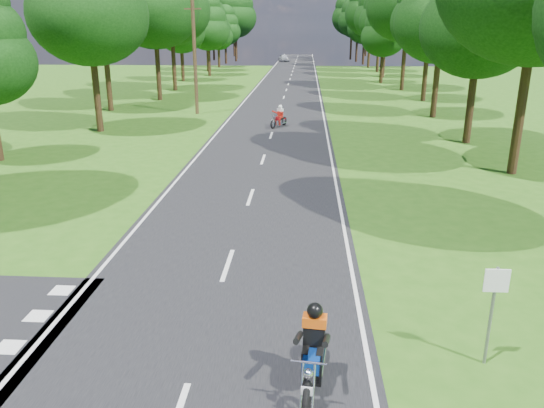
{
  "coord_description": "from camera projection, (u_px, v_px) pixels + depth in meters",
  "views": [
    {
      "loc": [
        2.01,
        -10.85,
        6.07
      ],
      "look_at": [
        1.07,
        4.0,
        1.1
      ],
      "focal_mm": 35.0,
      "sensor_mm": 36.0,
      "label": 1
    }
  ],
  "objects": [
    {
      "name": "main_road",
      "position": [
        288.0,
        84.0,
        59.64
      ],
      "size": [
        7.0,
        140.0,
        0.02
      ],
      "primitive_type": "cube",
      "color": "black",
      "rests_on": "ground"
    },
    {
      "name": "road_sign",
      "position": [
        493.0,
        300.0,
        9.65
      ],
      "size": [
        0.45,
        0.07,
        2.0
      ],
      "color": "slate",
      "rests_on": "ground"
    },
    {
      "name": "treeline",
      "position": [
        303.0,
        9.0,
        66.47
      ],
      "size": [
        40.0,
        115.35,
        14.78
      ],
      "color": "black",
      "rests_on": "ground"
    },
    {
      "name": "telegraph_pole",
      "position": [
        195.0,
        57.0,
        37.89
      ],
      "size": [
        1.2,
        0.26,
        8.0
      ],
      "color": "#382616",
      "rests_on": "ground"
    },
    {
      "name": "road_markings",
      "position": [
        287.0,
        86.0,
        57.87
      ],
      "size": [
        7.4,
        140.0,
        0.01
      ],
      "color": "silver",
      "rests_on": "main_road"
    },
    {
      "name": "ground",
      "position": [
        215.0,
        302.0,
        12.32
      ],
      "size": [
        160.0,
        160.0,
        0.0
      ],
      "primitive_type": "plane",
      "color": "#285814",
      "rests_on": "ground"
    },
    {
      "name": "distant_car",
      "position": [
        284.0,
        58.0,
        98.58
      ],
      "size": [
        2.48,
        4.03,
        1.28
      ],
      "primitive_type": "imported",
      "rotation": [
        0.0,
        0.0,
        0.28
      ],
      "color": "silver",
      "rests_on": "main_road"
    },
    {
      "name": "rider_far_red",
      "position": [
        279.0,
        116.0,
        33.65
      ],
      "size": [
        1.26,
        1.72,
        1.38
      ],
      "primitive_type": null,
      "rotation": [
        0.0,
        0.0,
        -0.49
      ],
      "color": "#9D0C14",
      "rests_on": "main_road"
    },
    {
      "name": "rider_near_blue",
      "position": [
        313.0,
        349.0,
        9.13
      ],
      "size": [
        0.84,
        1.94,
        1.56
      ],
      "primitive_type": null,
      "rotation": [
        0.0,
        0.0,
        -0.11
      ],
      "color": "navy",
      "rests_on": "main_road"
    }
  ]
}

